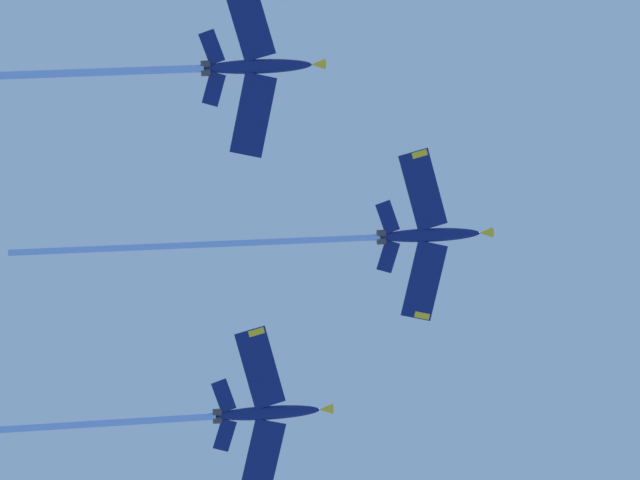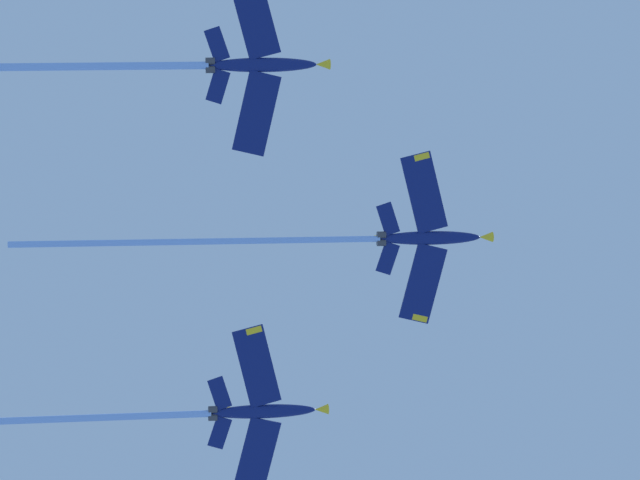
% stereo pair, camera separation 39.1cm
% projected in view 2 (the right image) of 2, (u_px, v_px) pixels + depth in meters
% --- Properties ---
extents(jet_lead, '(50.19, 28.43, 10.37)m').
position_uv_depth(jet_lead, '(361.00, 239.00, 135.98)').
color(jet_lead, navy).
extents(jet_left_wing, '(54.95, 30.31, 11.50)m').
position_uv_depth(jet_left_wing, '(167.00, 415.00, 133.36)').
color(jet_left_wing, navy).
extents(jet_right_wing, '(52.41, 30.32, 10.34)m').
position_uv_depth(jet_right_wing, '(162.00, 66.00, 129.02)').
color(jet_right_wing, navy).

